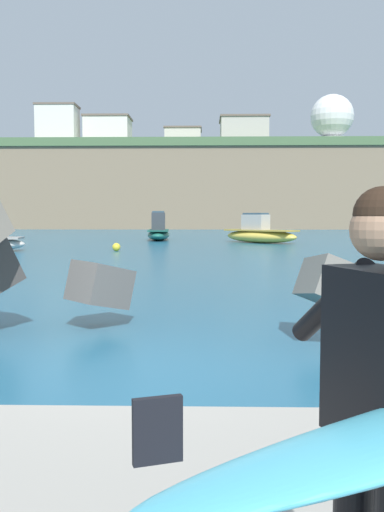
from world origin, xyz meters
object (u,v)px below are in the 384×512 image
Objects in this scene: boat_mid_centre at (159,231)px; station_building_central at (244,134)px; station_building_east at (58,125)px; station_building_annex at (108,132)px; boat_near_centre at (260,233)px; radar_dome at (332,122)px; mooring_buoy_middle at (116,247)px; station_building_west at (183,143)px.

boat_mid_centre is 51.22m from station_building_central.
station_building_central is at bearing 9.65° from station_building_east.
station_building_east is at bearing -156.21° from station_building_annex.
boat_near_centre is at bearing -92.72° from station_building_central.
station_building_annex reaches higher than boat_near_centre.
radar_dome is at bearing 18.47° from station_building_east.
mooring_buoy_middle is 0.04× the size of radar_dome.
station_building_east is at bearing 119.74° from boat_near_centre.
station_building_annex is at bearing 104.65° from boat_mid_centre.
station_building_east is 8.04m from station_building_annex.
station_building_central is (2.48, 52.19, 14.77)m from boat_near_centre.
radar_dome is 27.57m from station_building_west.
station_building_west is (0.72, 73.80, 15.38)m from mooring_buoy_middle.
boat_mid_centre is (-7.53, 4.17, 0.01)m from boat_near_centre.
station_building_west is at bearing 97.04° from boat_near_centre.
mooring_buoy_middle is 0.06× the size of station_building_west.
station_building_central reaches higher than boat_mid_centre.
station_building_west is 16.30m from station_building_central.
station_building_east is (-26.96, 47.18, 15.39)m from boat_near_centre.
boat_mid_centre is at bearing -89.57° from station_building_west.
radar_dome reaches higher than station_building_east.
station_building_west reaches higher than station_building_annex.
boat_mid_centre is 0.88× the size of station_building_east.
boat_near_centre is 68.06m from radar_dome.
station_building_east reaches higher than boat_near_centre.
station_building_west is at bearing 175.69° from radar_dome.
station_building_east is 0.86× the size of station_building_annex.
station_building_central is (10.01, 48.01, 14.75)m from boat_mid_centre.
station_building_west reaches higher than boat_mid_centre.
station_building_west reaches higher than station_building_central.
station_building_central is (11.19, 61.30, 15.22)m from mooring_buoy_middle.
radar_dome reaches higher than station_building_west.
boat_mid_centre is 62.32m from station_building_west.
station_building_central is 22.17m from station_building_annex.
station_building_east is at bearing -161.53° from radar_dome.
station_building_central is at bearing 87.28° from boat_near_centre.
station_building_central reaches higher than mooring_buoy_middle.
boat_mid_centre reaches higher than boat_near_centre.
station_building_east is (-18.25, 56.30, 15.85)m from mooring_buoy_middle.
mooring_buoy_middle is 0.07× the size of station_building_east.
boat_mid_centre is at bearing -65.70° from station_building_east.
mooring_buoy_middle is at bearing -90.56° from station_building_west.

